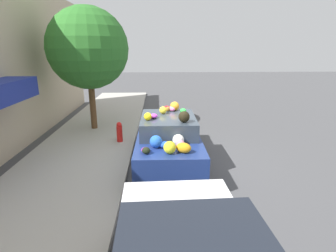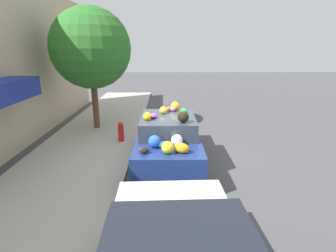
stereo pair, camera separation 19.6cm
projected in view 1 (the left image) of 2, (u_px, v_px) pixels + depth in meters
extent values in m
plane|color=#4C4C4F|center=(167.00, 162.00, 7.79)|extent=(60.00, 60.00, 0.00)
cube|color=#B2ADA3|center=(75.00, 162.00, 7.67)|extent=(24.00, 3.20, 0.12)
cylinder|color=brown|center=(93.00, 103.00, 10.43)|extent=(0.24, 0.24, 2.06)
sphere|color=#2D7228|center=(88.00, 48.00, 9.83)|extent=(3.04, 3.04, 3.04)
cylinder|color=red|center=(120.00, 134.00, 9.11)|extent=(0.20, 0.20, 0.55)
sphere|color=red|center=(119.00, 125.00, 9.01)|extent=(0.18, 0.18, 0.18)
cube|color=navy|center=(168.00, 141.00, 7.60)|extent=(4.10, 1.72, 0.66)
cube|color=#333D47|center=(168.00, 125.00, 7.28)|extent=(1.85, 1.50, 0.46)
cylinder|color=black|center=(144.00, 138.00, 8.88)|extent=(0.66, 0.19, 0.66)
cylinder|color=black|center=(189.00, 138.00, 8.93)|extent=(0.66, 0.19, 0.66)
cylinder|color=black|center=(138.00, 172.00, 6.46)|extent=(0.66, 0.19, 0.66)
cylinder|color=black|center=(200.00, 171.00, 6.50)|extent=(0.66, 0.19, 0.66)
ellipsoid|color=orange|center=(184.00, 148.00, 5.90)|extent=(0.36, 0.42, 0.23)
sphere|color=pink|center=(184.00, 112.00, 9.14)|extent=(0.27, 0.27, 0.23)
ellipsoid|color=red|center=(167.00, 111.00, 9.13)|extent=(0.53, 0.51, 0.35)
sphere|color=yellow|center=(163.00, 110.00, 7.48)|extent=(0.27, 0.27, 0.21)
sphere|color=black|center=(184.00, 117.00, 6.61)|extent=(0.41, 0.41, 0.29)
ellipsoid|color=black|center=(146.00, 151.00, 5.84)|extent=(0.23, 0.24, 0.16)
sphere|color=blue|center=(156.00, 142.00, 6.19)|extent=(0.38, 0.38, 0.30)
sphere|color=yellow|center=(170.00, 147.00, 5.85)|extent=(0.33, 0.33, 0.28)
ellipsoid|color=#B03CBB|center=(154.00, 116.00, 7.03)|extent=(0.32, 0.31, 0.12)
ellipsoid|color=pink|center=(172.00, 109.00, 7.80)|extent=(0.28, 0.27, 0.14)
sphere|color=yellow|center=(148.00, 116.00, 6.81)|extent=(0.25, 0.25, 0.20)
ellipsoid|color=olive|center=(168.00, 109.00, 7.77)|extent=(0.20, 0.19, 0.14)
sphere|color=white|center=(178.00, 140.00, 6.32)|extent=(0.38, 0.38, 0.28)
ellipsoid|color=pink|center=(181.00, 145.00, 6.02)|extent=(0.26, 0.27, 0.25)
ellipsoid|color=blue|center=(165.00, 145.00, 6.19)|extent=(0.29, 0.32, 0.16)
sphere|color=orange|center=(175.00, 106.00, 7.85)|extent=(0.30, 0.30, 0.27)
ellipsoid|color=green|center=(183.00, 111.00, 7.61)|extent=(0.26, 0.25, 0.13)
ellipsoid|color=#B230BA|center=(145.00, 150.00, 5.94)|extent=(0.25, 0.26, 0.12)
ellipsoid|color=green|center=(174.00, 115.00, 8.86)|extent=(0.27, 0.27, 0.18)
ellipsoid|color=pink|center=(153.00, 115.00, 8.86)|extent=(0.31, 0.34, 0.16)
ellipsoid|color=gold|center=(163.00, 114.00, 8.70)|extent=(0.49, 0.49, 0.35)
cylinder|color=black|center=(127.00, 251.00, 3.97)|extent=(0.63, 0.20, 0.62)
cylinder|color=black|center=(231.00, 246.00, 4.08)|extent=(0.63, 0.20, 0.62)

